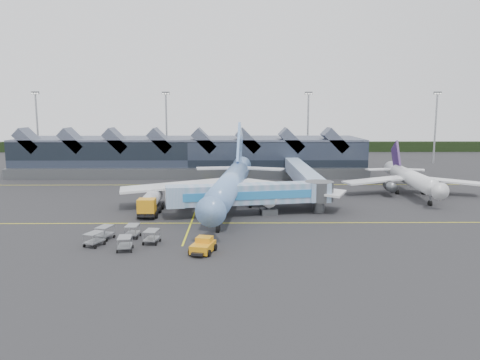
{
  "coord_description": "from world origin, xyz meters",
  "views": [
    {
      "loc": [
        6.7,
        -77.39,
        17.34
      ],
      "look_at": [
        7.59,
        2.69,
        5.0
      ],
      "focal_mm": 35.0,
      "sensor_mm": 36.0,
      "label": 1
    }
  ],
  "objects_px": {
    "fuel_truck": "(151,201)",
    "main_airliner": "(231,183)",
    "jet_bridge": "(261,194)",
    "pushback_tug": "(203,246)",
    "regional_jet": "(411,178)"
  },
  "relations": [
    {
      "from": "fuel_truck",
      "to": "main_airliner",
      "type": "bearing_deg",
      "value": 20.28
    },
    {
      "from": "main_airliner",
      "to": "regional_jet",
      "type": "xyz_separation_m",
      "value": [
        36.41,
        12.1,
        -1.03
      ]
    },
    {
      "from": "jet_bridge",
      "to": "fuel_truck",
      "type": "xyz_separation_m",
      "value": [
        -18.16,
        1.25,
        -1.4
      ]
    },
    {
      "from": "fuel_truck",
      "to": "pushback_tug",
      "type": "relative_size",
      "value": 2.41
    },
    {
      "from": "fuel_truck",
      "to": "regional_jet",
      "type": "bearing_deg",
      "value": 18.74
    },
    {
      "from": "regional_jet",
      "to": "pushback_tug",
      "type": "bearing_deg",
      "value": -132.69
    },
    {
      "from": "pushback_tug",
      "to": "jet_bridge",
      "type": "bearing_deg",
      "value": 82.98
    },
    {
      "from": "main_airliner",
      "to": "jet_bridge",
      "type": "distance_m",
      "value": 7.98
    },
    {
      "from": "regional_jet",
      "to": "pushback_tug",
      "type": "relative_size",
      "value": 6.75
    },
    {
      "from": "regional_jet",
      "to": "jet_bridge",
      "type": "distance_m",
      "value": 36.39
    },
    {
      "from": "fuel_truck",
      "to": "jet_bridge",
      "type": "bearing_deg",
      "value": -4.16
    },
    {
      "from": "jet_bridge",
      "to": "pushback_tug",
      "type": "relative_size",
      "value": 6.14
    },
    {
      "from": "main_airliner",
      "to": "pushback_tug",
      "type": "height_order",
      "value": "main_airliner"
    },
    {
      "from": "fuel_truck",
      "to": "pushback_tug",
      "type": "height_order",
      "value": "fuel_truck"
    },
    {
      "from": "regional_jet",
      "to": "fuel_truck",
      "type": "distance_m",
      "value": 52.48
    }
  ]
}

